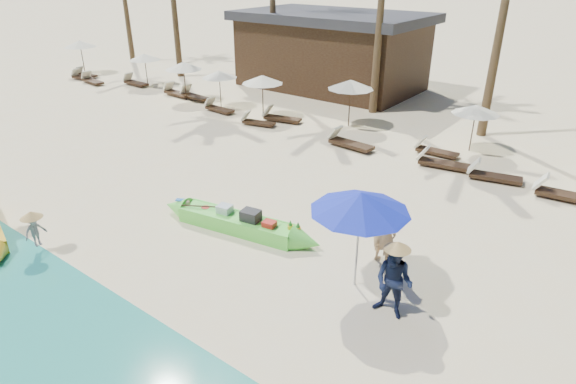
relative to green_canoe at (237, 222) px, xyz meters
The scene contains 29 objects.
ground 1.59m from the green_canoe, 61.26° to the right, with size 240.00×240.00×0.00m, color beige.
wet_sand_strip 6.42m from the green_canoe, 83.26° to the right, with size 240.00×4.50×0.01m, color tan.
green_canoe is the anchor object (origin of this frame).
tourist 4.20m from the green_canoe, 14.44° to the left, with size 0.68×0.44×1.86m, color tan.
vendor_green 5.19m from the green_canoe, ahead, with size 0.84×0.65×1.73m, color #161F3E.
vendor_yellow 5.27m from the green_canoe, 130.57° to the right, with size 0.57×0.33×0.89m, color gray.
blue_umbrella 4.40m from the green_canoe, ahead, with size 2.25×2.25×2.42m.
resort_parasol_0 24.52m from the green_canoe, 157.67° to the left, with size 2.10×2.10×2.17m.
lounger_0_left 23.25m from the green_canoe, 158.10° to the left, with size 1.71×0.65×0.57m.
lounger_0_right 22.48m from the green_canoe, 158.95° to the left, with size 1.79×0.71×0.59m.
resort_parasol_1 18.94m from the green_canoe, 149.52° to the left, with size 1.88×1.88×1.94m.
lounger_1_left 21.08m from the green_canoe, 158.08° to the left, with size 1.93×0.77×0.64m.
lounger_1_right 19.32m from the green_canoe, 151.64° to the left, with size 1.88×0.61×0.63m.
resort_parasol_2 14.89m from the green_canoe, 143.63° to the left, with size 2.00×2.00×2.06m.
lounger_2_left 15.82m from the green_canoe, 145.22° to the left, with size 1.99×0.72×0.66m.
resort_parasol_3 13.07m from the green_canoe, 136.47° to the left, with size 1.83×1.83×1.88m.
lounger_3_left 14.81m from the green_canoe, 142.03° to the left, with size 2.00×0.79×0.66m.
lounger_3_right 12.08m from the green_canoe, 137.36° to the left, with size 1.77×0.64×0.59m.
resort_parasol_4 11.12m from the green_canoe, 126.13° to the left, with size 1.98×1.98×2.04m.
lounger_4_left 10.32m from the green_canoe, 121.40° to the left, with size 1.95×1.00×0.63m.
lounger_4_right 9.67m from the green_canoe, 127.45° to the left, with size 1.69×0.87×0.55m.
resort_parasol_5 10.61m from the green_canoe, 103.34° to the left, with size 2.09×2.09×2.15m.
lounger_5_left 7.79m from the green_canoe, 97.09° to the left, with size 2.04×0.76×0.68m.
resort_parasol_6 10.93m from the green_canoe, 73.18° to the left, with size 1.84×1.84×1.90m.
lounger_6_left 8.46m from the green_canoe, 70.38° to the left, with size 1.97×0.89×0.65m.
lounger_6_right 9.33m from the green_canoe, 76.57° to the left, with size 1.72×0.57×0.58m.
lounger_7_left 9.20m from the green_canoe, 59.14° to the left, with size 1.89×0.94×0.62m.
lounger_7_right 10.42m from the green_canoe, 48.10° to the left, with size 1.98×0.78×0.66m.
pavilion_west 17.79m from the green_canoe, 114.20° to the left, with size 10.80×6.60×4.30m.
Camera 1 is at (7.59, -7.23, 6.94)m, focal length 30.00 mm.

